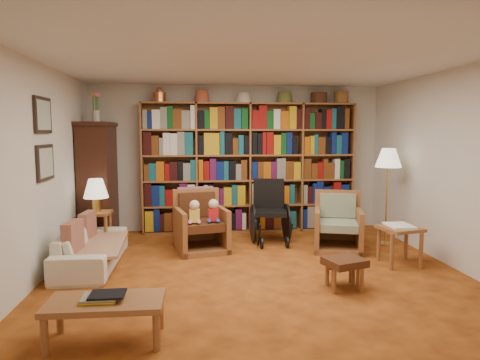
{
  "coord_description": "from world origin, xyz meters",
  "views": [
    {
      "loc": [
        -0.74,
        -4.91,
        1.7
      ],
      "look_at": [
        -0.15,
        0.6,
        1.08
      ],
      "focal_mm": 32.0,
      "sensor_mm": 36.0,
      "label": 1
    }
  ],
  "objects": [
    {
      "name": "floor",
      "position": [
        0.0,
        0.0,
        0.0
      ],
      "size": [
        5.0,
        5.0,
        0.0
      ],
      "primitive_type": "plane",
      "color": "#B1561B",
      "rests_on": "ground"
    },
    {
      "name": "ceiling",
      "position": [
        0.0,
        0.0,
        2.5
      ],
      "size": [
        5.0,
        5.0,
        0.0
      ],
      "primitive_type": "plane",
      "rotation": [
        3.14,
        0.0,
        0.0
      ],
      "color": "silver",
      "rests_on": "wall_back"
    },
    {
      "name": "wall_back",
      "position": [
        0.0,
        2.5,
        1.25
      ],
      "size": [
        5.0,
        0.0,
        5.0
      ],
      "primitive_type": "plane",
      "rotation": [
        1.57,
        0.0,
        0.0
      ],
      "color": "silver",
      "rests_on": "floor"
    },
    {
      "name": "wall_front",
      "position": [
        0.0,
        -2.5,
        1.25
      ],
      "size": [
        5.0,
        0.0,
        5.0
      ],
      "primitive_type": "plane",
      "rotation": [
        -1.57,
        0.0,
        0.0
      ],
      "color": "silver",
      "rests_on": "floor"
    },
    {
      "name": "wall_left",
      "position": [
        -2.5,
        0.0,
        1.25
      ],
      "size": [
        0.0,
        5.0,
        5.0
      ],
      "primitive_type": "plane",
      "rotation": [
        1.57,
        0.0,
        1.57
      ],
      "color": "silver",
      "rests_on": "floor"
    },
    {
      "name": "wall_right",
      "position": [
        2.5,
        0.0,
        1.25
      ],
      "size": [
        0.0,
        5.0,
        5.0
      ],
      "primitive_type": "plane",
      "rotation": [
        1.57,
        0.0,
        -1.57
      ],
      "color": "silver",
      "rests_on": "floor"
    },
    {
      "name": "bookshelf",
      "position": [
        0.2,
        2.33,
        1.17
      ],
      "size": [
        3.6,
        0.3,
        2.42
      ],
      "color": "#985E2F",
      "rests_on": "floor"
    },
    {
      "name": "curio_cabinet",
      "position": [
        -2.25,
        2.0,
        0.95
      ],
      "size": [
        0.5,
        0.95,
        2.4
      ],
      "color": "#391B0F",
      "rests_on": "floor"
    },
    {
      "name": "framed_pictures",
      "position": [
        -2.48,
        0.3,
        1.62
      ],
      "size": [
        0.03,
        0.52,
        0.97
      ],
      "color": "black",
      "rests_on": "wall_left"
    },
    {
      "name": "sofa",
      "position": [
        -2.05,
        0.57,
        0.24
      ],
      "size": [
        1.63,
        0.64,
        0.47
      ],
      "primitive_type": "imported",
      "rotation": [
        0.0,
        0.0,
        1.56
      ],
      "color": "beige",
      "rests_on": "floor"
    },
    {
      "name": "sofa_throw",
      "position": [
        -2.0,
        0.57,
        0.3
      ],
      "size": [
        0.75,
        1.31,
        0.04
      ],
      "primitive_type": "cube",
      "rotation": [
        0.0,
        0.0,
        0.05
      ],
      "color": "beige",
      "rests_on": "sofa"
    },
    {
      "name": "cushion_left",
      "position": [
        -2.18,
        0.92,
        0.45
      ],
      "size": [
        0.16,
        0.39,
        0.37
      ],
      "primitive_type": "cube",
      "rotation": [
        0.0,
        0.0,
        -0.11
      ],
      "color": "maroon",
      "rests_on": "sofa"
    },
    {
      "name": "cushion_right",
      "position": [
        -2.18,
        0.22,
        0.45
      ],
      "size": [
        0.17,
        0.41,
        0.39
      ],
      "primitive_type": "cube",
      "rotation": [
        0.0,
        0.0,
        -0.12
      ],
      "color": "maroon",
      "rests_on": "sofa"
    },
    {
      "name": "side_table_lamp",
      "position": [
        -2.15,
        1.35,
        0.41
      ],
      "size": [
        0.41,
        0.41,
        0.56
      ],
      "color": "#985E2F",
      "rests_on": "floor"
    },
    {
      "name": "table_lamp",
      "position": [
        -2.15,
        1.35,
        0.89
      ],
      "size": [
        0.35,
        0.35,
        0.48
      ],
      "color": "gold",
      "rests_on": "side_table_lamp"
    },
    {
      "name": "armchair_leather",
      "position": [
        -0.65,
        1.23,
        0.36
      ],
      "size": [
        0.85,
        0.87,
        0.89
      ],
      "color": "#985E2F",
      "rests_on": "floor"
    },
    {
      "name": "armchair_sage",
      "position": [
        1.32,
        1.06,
        0.32
      ],
      "size": [
        0.86,
        0.87,
        0.84
      ],
      "color": "#985E2F",
      "rests_on": "floor"
    },
    {
      "name": "wheelchair",
      "position": [
        0.42,
        1.55,
        0.45
      ],
      "size": [
        0.56,
        0.78,
        0.98
      ],
      "color": "black",
      "rests_on": "floor"
    },
    {
      "name": "floor_lamp",
      "position": [
        2.14,
        1.18,
        1.26
      ],
      "size": [
        0.39,
        0.39,
        1.47
      ],
      "color": "gold",
      "rests_on": "floor"
    },
    {
      "name": "side_table_papers",
      "position": [
        1.87,
        0.21,
        0.41
      ],
      "size": [
        0.55,
        0.55,
        0.53
      ],
      "color": "#985E2F",
      "rests_on": "floor"
    },
    {
      "name": "footstool_a",
      "position": [
        0.87,
        -0.56,
        0.28
      ],
      "size": [
        0.49,
        0.45,
        0.34
      ],
      "color": "#502415",
      "rests_on": "floor"
    },
    {
      "name": "footstool_b",
      "position": [
        0.88,
        -0.47,
        0.26
      ],
      "size": [
        0.39,
        0.34,
        0.32
      ],
      "color": "#502415",
      "rests_on": "floor"
    },
    {
      "name": "coffee_table",
      "position": [
        -1.47,
        -1.49,
        0.31
      ],
      "size": [
        0.94,
        0.48,
        0.41
      ],
      "color": "#985E2F",
      "rests_on": "floor"
    }
  ]
}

